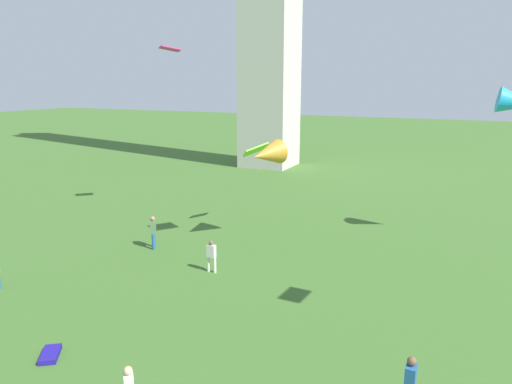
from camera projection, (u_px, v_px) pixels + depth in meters
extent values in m
sphere|color=#D8AD84|center=(128.00, 371.00, 12.33)|extent=(0.24, 0.24, 0.24)
cylinder|color=#235693|center=(154.00, 239.00, 26.00)|extent=(0.16, 0.16, 0.86)
cylinder|color=#235693|center=(153.00, 242.00, 25.62)|extent=(0.16, 0.16, 0.86)
cube|color=#51754C|center=(153.00, 227.00, 25.63)|extent=(0.47, 0.54, 0.68)
sphere|color=#A37556|center=(153.00, 219.00, 25.53)|extent=(0.25, 0.25, 0.25)
cube|color=#235693|center=(411.00, 377.00, 12.67)|extent=(0.28, 0.47, 0.68)
sphere|color=brown|center=(412.00, 361.00, 12.56)|extent=(0.25, 0.25, 0.25)
cylinder|color=silver|center=(208.00, 264.00, 22.68)|extent=(0.14, 0.14, 0.76)
cylinder|color=silver|center=(215.00, 265.00, 22.53)|extent=(0.14, 0.14, 0.76)
cube|color=silver|center=(211.00, 251.00, 22.45)|extent=(0.41, 0.24, 0.60)
sphere|color=brown|center=(211.00, 243.00, 22.35)|extent=(0.22, 0.22, 0.22)
cone|color=gold|center=(267.00, 154.00, 25.17)|extent=(1.95, 2.31, 1.46)
cube|color=#7AF226|center=(256.00, 150.00, 28.20)|extent=(1.56, 1.77, 0.96)
cube|color=#D52F89|center=(170.00, 49.00, 29.32)|extent=(1.46, 1.49, 0.35)
cube|color=navy|center=(50.00, 354.00, 15.70)|extent=(1.04, 1.16, 0.17)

